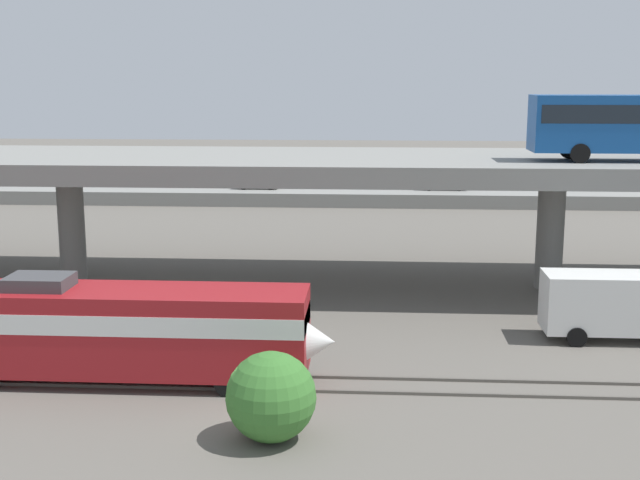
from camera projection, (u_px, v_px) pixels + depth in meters
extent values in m
plane|color=#605B54|center=(260.00, 427.00, 28.46)|extent=(260.00, 260.00, 0.00)
cube|color=#59544C|center=(271.00, 390.00, 31.62)|extent=(110.00, 0.12, 0.12)
cube|color=#59544C|center=(276.00, 376.00, 33.12)|extent=(110.00, 0.12, 0.12)
cube|color=maroon|center=(109.00, 329.00, 32.38)|extent=(15.43, 3.00, 3.20)
cube|color=silver|center=(108.00, 315.00, 32.27)|extent=(15.43, 3.04, 0.77)
cone|color=silver|center=(308.00, 341.00, 31.96)|extent=(2.10, 2.85, 2.85)
cube|color=black|center=(266.00, 310.00, 31.83)|extent=(2.10, 2.70, 1.02)
cube|color=#3F3F42|center=(39.00, 282.00, 32.19)|extent=(2.40, 1.80, 0.50)
cylinder|color=black|center=(239.00, 360.00, 33.71)|extent=(0.96, 0.18, 0.96)
cylinder|color=black|center=(227.00, 384.00, 31.07)|extent=(0.96, 0.18, 0.96)
cylinder|color=black|center=(5.00, 355.00, 34.32)|extent=(0.96, 0.18, 0.96)
cube|color=gray|center=(306.00, 165.00, 46.74)|extent=(96.00, 11.85, 1.08)
cylinder|color=gray|center=(72.00, 227.00, 48.31)|extent=(1.50, 1.50, 6.26)
cylinder|color=gray|center=(550.00, 233.00, 46.59)|extent=(1.50, 1.50, 6.26)
cylinder|color=black|center=(569.00, 149.00, 44.89)|extent=(1.00, 0.26, 1.00)
cylinder|color=black|center=(580.00, 153.00, 42.51)|extent=(1.00, 0.26, 1.00)
cube|color=silver|center=(595.00, 302.00, 37.58)|extent=(4.60, 2.30, 2.60)
cylinder|color=black|center=(566.00, 323.00, 38.96)|extent=(0.88, 0.28, 0.88)
cylinder|color=black|center=(577.00, 337.00, 36.82)|extent=(0.88, 0.28, 0.88)
cube|color=gray|center=(335.00, 191.00, 82.21)|extent=(77.90, 13.58, 1.25)
cube|color=#515459|center=(413.00, 178.00, 82.06)|extent=(4.06, 1.78, 0.70)
cube|color=#1E232B|center=(415.00, 172.00, 81.94)|extent=(1.79, 1.57, 0.48)
cylinder|color=black|center=(400.00, 182.00, 81.38)|extent=(0.64, 0.20, 0.64)
cylinder|color=black|center=(399.00, 180.00, 83.04)|extent=(0.64, 0.20, 0.64)
cylinder|color=black|center=(426.00, 183.00, 81.22)|extent=(0.64, 0.20, 0.64)
cylinder|color=black|center=(425.00, 180.00, 82.88)|extent=(0.64, 0.20, 0.64)
cube|color=black|center=(212.00, 173.00, 85.86)|extent=(4.35, 1.82, 0.70)
cube|color=#1E232B|center=(214.00, 168.00, 85.74)|extent=(1.91, 1.60, 0.48)
cylinder|color=black|center=(197.00, 178.00, 85.17)|extent=(0.64, 0.20, 0.64)
cylinder|color=black|center=(201.00, 176.00, 86.86)|extent=(0.64, 0.20, 0.64)
cylinder|color=black|center=(223.00, 178.00, 85.00)|extent=(0.64, 0.20, 0.64)
cylinder|color=black|center=(226.00, 176.00, 86.69)|extent=(0.64, 0.20, 0.64)
cube|color=#9E998C|center=(258.00, 182.00, 79.09)|extent=(4.04, 1.76, 0.70)
cube|color=#1E232B|center=(260.00, 175.00, 78.97)|extent=(1.78, 1.55, 0.48)
cylinder|color=black|center=(244.00, 186.00, 78.42)|extent=(0.64, 0.20, 0.64)
cylinder|color=black|center=(246.00, 184.00, 80.06)|extent=(0.64, 0.20, 0.64)
cylinder|color=black|center=(270.00, 187.00, 78.26)|extent=(0.64, 0.20, 0.64)
cylinder|color=black|center=(272.00, 184.00, 79.90)|extent=(0.64, 0.20, 0.64)
cube|color=black|center=(443.00, 182.00, 78.46)|extent=(4.47, 1.89, 0.70)
cube|color=#1E232B|center=(446.00, 176.00, 78.33)|extent=(1.96, 1.66, 0.48)
cylinder|color=black|center=(429.00, 187.00, 77.74)|extent=(0.64, 0.20, 0.64)
cylinder|color=black|center=(428.00, 185.00, 79.50)|extent=(0.64, 0.20, 0.64)
cylinder|color=black|center=(459.00, 188.00, 77.56)|extent=(0.64, 0.20, 0.64)
cylinder|color=black|center=(457.00, 185.00, 79.32)|extent=(0.64, 0.20, 0.64)
cube|color=#9E998C|center=(573.00, 178.00, 82.01)|extent=(4.58, 1.90, 0.70)
cube|color=#1E232B|center=(576.00, 172.00, 81.88)|extent=(2.02, 1.67, 0.48)
cylinder|color=black|center=(560.00, 182.00, 81.28)|extent=(0.64, 0.20, 0.64)
cylinder|color=black|center=(556.00, 180.00, 83.05)|extent=(0.64, 0.20, 0.64)
cylinder|color=black|center=(590.00, 183.00, 81.10)|extent=(0.64, 0.20, 0.64)
cylinder|color=black|center=(585.00, 180.00, 82.87)|extent=(0.64, 0.20, 0.64)
cube|color=navy|center=(344.00, 171.00, 104.85)|extent=(140.00, 36.00, 0.01)
sphere|color=#39732E|center=(271.00, 397.00, 27.17)|extent=(2.97, 2.97, 2.97)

